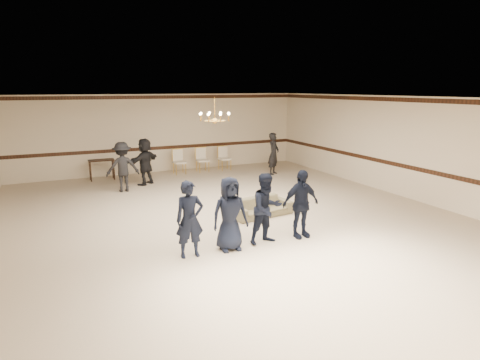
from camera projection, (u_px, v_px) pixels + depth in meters
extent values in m
cube|color=tan|center=(230.00, 219.00, 10.85)|extent=(12.00, 14.00, 0.01)
cube|color=black|center=(229.00, 98.00, 10.13)|extent=(12.00, 14.00, 0.01)
cube|color=beige|center=(163.00, 133.00, 16.68)|extent=(12.00, 0.01, 3.20)
cube|color=beige|center=(400.00, 146.00, 12.94)|extent=(0.01, 14.00, 3.20)
cube|color=#341A0F|center=(163.00, 148.00, 16.80)|extent=(12.00, 0.02, 0.14)
cube|color=#341A0F|center=(161.00, 97.00, 16.34)|extent=(12.00, 0.02, 0.14)
imported|color=black|center=(190.00, 219.00, 8.25)|extent=(0.61, 0.42, 1.62)
imported|color=black|center=(230.00, 214.00, 8.62)|extent=(0.82, 0.56, 1.62)
imported|color=black|center=(267.00, 209.00, 8.99)|extent=(0.85, 0.70, 1.62)
imported|color=black|center=(301.00, 204.00, 9.35)|extent=(0.95, 0.40, 1.62)
imported|color=#6F6B4A|center=(262.00, 207.00, 11.05)|extent=(1.79, 0.90, 0.50)
imported|color=black|center=(123.00, 167.00, 13.53)|extent=(1.10, 0.65, 1.69)
imported|color=black|center=(145.00, 162.00, 14.51)|extent=(1.55, 1.35, 1.69)
imported|color=black|center=(274.00, 154.00, 16.25)|extent=(0.73, 0.70, 1.69)
cube|color=black|center=(102.00, 170.00, 15.33)|extent=(0.94, 0.40, 0.79)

